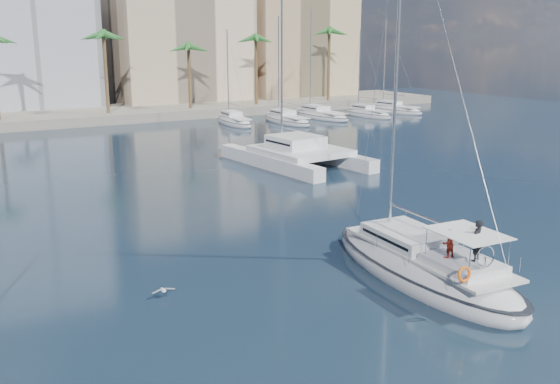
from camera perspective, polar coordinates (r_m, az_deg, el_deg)
ground at (r=29.43m, az=1.63°, el=-7.34°), size 160.00×160.00×0.00m
quay at (r=86.06m, az=-20.59°, el=6.37°), size 120.00×14.00×1.20m
building_beige at (r=100.14m, az=-9.26°, el=13.42°), size 20.00×14.00×20.00m
building_tan_right at (r=107.36m, az=1.41°, el=13.08°), size 18.00×12.00×18.00m
palm_centre at (r=81.53m, az=-20.67°, el=12.83°), size 3.60×3.60×12.30m
palm_right at (r=93.78m, az=0.79°, el=13.74°), size 3.60×3.60×12.30m
main_sloop at (r=29.25m, az=12.88°, el=-6.69°), size 4.78×12.56×18.27m
catamaran at (r=53.62m, az=1.55°, el=3.76°), size 7.98×14.20×19.72m
seagull at (r=27.10m, az=-10.62°, el=-8.83°), size 1.01×0.43×0.19m
moored_yacht_a at (r=79.00m, az=-4.20°, el=6.17°), size 3.37×9.52×11.90m
moored_yacht_b at (r=80.35m, az=0.62°, el=6.34°), size 3.32×10.83×13.72m
moored_yacht_c at (r=85.50m, az=3.69°, el=6.78°), size 3.98×12.33×15.54m
moored_yacht_d at (r=87.71m, az=7.97°, el=6.85°), size 3.52×9.55×11.90m
moored_yacht_e at (r=93.36m, az=10.37°, el=7.19°), size 4.61×11.11×13.72m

